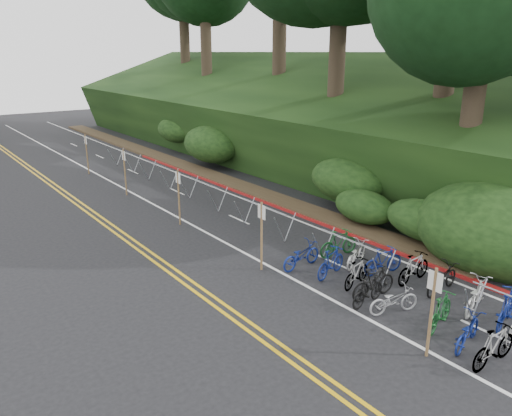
{
  "coord_description": "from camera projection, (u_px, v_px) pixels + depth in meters",
  "views": [
    {
      "loc": [
        -9.21,
        -7.87,
        7.37
      ],
      "look_at": [
        2.32,
        7.64,
        1.3
      ],
      "focal_mm": 35.0,
      "sensor_mm": 36.0,
      "label": 1
    }
  ],
  "objects": [
    {
      "name": "ground",
      "position": [
        355.0,
        337.0,
        13.48
      ],
      "size": [
        120.0,
        120.0,
        0.0
      ],
      "primitive_type": "plane",
      "color": "black",
      "rests_on": "ground"
    },
    {
      "name": "road_markings",
      "position": [
        191.0,
        230.0,
        21.57
      ],
      "size": [
        7.47,
        80.0,
        0.01
      ],
      "color": "gold",
      "rests_on": "ground"
    },
    {
      "name": "red_curb",
      "position": [
        258.0,
        199.0,
        25.89
      ],
      "size": [
        0.25,
        28.0,
        0.1
      ],
      "primitive_type": "cube",
      "color": "maroon",
      "rests_on": "ground"
    },
    {
      "name": "embankment",
      "position": [
        281.0,
        124.0,
        34.66
      ],
      "size": [
        14.3,
        48.14,
        9.11
      ],
      "color": "black",
      "rests_on": "ground"
    },
    {
      "name": "bike_racks_rest",
      "position": [
        203.0,
        188.0,
        24.88
      ],
      "size": [
        1.14,
        23.0,
        1.17
      ],
      "color": "gray",
      "rests_on": "ground"
    },
    {
      "name": "signpost_near",
      "position": [
        432.0,
        307.0,
        12.24
      ],
      "size": [
        0.08,
        0.4,
        2.42
      ],
      "color": "brown",
      "rests_on": "ground"
    },
    {
      "name": "signposts_rest",
      "position": [
        149.0,
        180.0,
        24.11
      ],
      "size": [
        0.08,
        18.4,
        2.5
      ],
      "color": "brown",
      "rests_on": "ground"
    },
    {
      "name": "bike_front",
      "position": [
        368.0,
        290.0,
        15.08
      ],
      "size": [
        0.63,
        1.6,
        0.94
      ],
      "primitive_type": "imported",
      "rotation": [
        0.0,
        0.0,
        1.69
      ],
      "color": "black",
      "rests_on": "ground"
    },
    {
      "name": "bike_valet",
      "position": [
        410.0,
        284.0,
        15.45
      ],
      "size": [
        3.23,
        9.05,
        1.1
      ],
      "color": "slate",
      "rests_on": "ground"
    }
  ]
}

